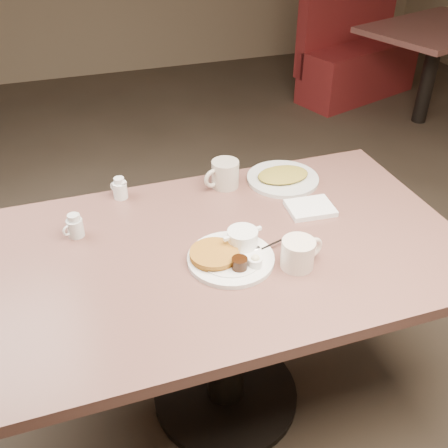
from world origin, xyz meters
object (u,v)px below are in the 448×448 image
object	(u,v)px
diner_table	(226,286)
creamer_right	(120,189)
hash_plate	(283,177)
coffee_mug_far	(224,174)
creamer_left	(75,226)
coffee_mug_near	(299,253)
booth_back_right	(363,51)
main_plate	(231,253)

from	to	relation	value
diner_table	creamer_right	size ratio (longest dim) A/B	18.75
hash_plate	diner_table	bearing A→B (deg)	-136.46
coffee_mug_far	creamer_left	xyz separation A→B (m)	(-0.55, -0.14, -0.01)
hash_plate	coffee_mug_near	bearing A→B (deg)	-108.70
coffee_mug_near	creamer_left	world-z (taller)	coffee_mug_near
coffee_mug_near	creamer_right	bearing A→B (deg)	128.59
coffee_mug_far	booth_back_right	xyz separation A→B (m)	(2.03, 2.30, -0.39)
coffee_mug_far	creamer_right	bearing A→B (deg)	173.56
creamer_left	creamer_right	size ratio (longest dim) A/B	1.00
booth_back_right	main_plate	bearing A→B (deg)	-128.30
main_plate	coffee_mug_near	world-z (taller)	coffee_mug_near
creamer_right	booth_back_right	bearing A→B (deg)	43.22
diner_table	creamer_left	size ratio (longest dim) A/B	18.75
coffee_mug_near	creamer_right	world-z (taller)	coffee_mug_near
main_plate	coffee_mug_far	xyz separation A→B (m)	(0.12, 0.41, 0.03)
creamer_right	coffee_mug_far	bearing A→B (deg)	-6.44
coffee_mug_far	creamer_right	size ratio (longest dim) A/B	1.92
coffee_mug_near	creamer_right	distance (m)	0.70
booth_back_right	coffee_mug_far	bearing A→B (deg)	-131.37
diner_table	main_plate	bearing A→B (deg)	-95.49
coffee_mug_near	hash_plate	bearing A→B (deg)	71.30
main_plate	booth_back_right	distance (m)	3.48
coffee_mug_near	main_plate	bearing A→B (deg)	152.53
coffee_mug_far	hash_plate	bearing A→B (deg)	-8.05
main_plate	coffee_mug_near	distance (m)	0.20
diner_table	creamer_left	bearing A→B (deg)	155.07
diner_table	booth_back_right	world-z (taller)	booth_back_right
creamer_left	booth_back_right	xyz separation A→B (m)	(2.58, 2.45, -0.38)
diner_table	creamer_left	world-z (taller)	creamer_left
coffee_mug_near	booth_back_right	world-z (taller)	booth_back_right
main_plate	coffee_mug_near	bearing A→B (deg)	-27.47
main_plate	hash_plate	xyz separation A→B (m)	(0.34, 0.38, -0.01)
coffee_mug_far	hash_plate	size ratio (longest dim) A/B	0.55
diner_table	creamer_right	world-z (taller)	creamer_right
coffee_mug_far	creamer_right	xyz separation A→B (m)	(-0.38, 0.04, -0.01)
main_plate	creamer_left	xyz separation A→B (m)	(-0.43, 0.27, 0.01)
hash_plate	booth_back_right	xyz separation A→B (m)	(1.81, 2.33, -0.35)
diner_table	main_plate	xyz separation A→B (m)	(-0.01, -0.07, 0.19)
main_plate	diner_table	bearing A→B (deg)	84.51
main_plate	coffee_mug_far	bearing A→B (deg)	74.15
creamer_left	booth_back_right	size ratio (longest dim) A/B	0.05
coffee_mug_near	creamer_left	bearing A→B (deg)	149.33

